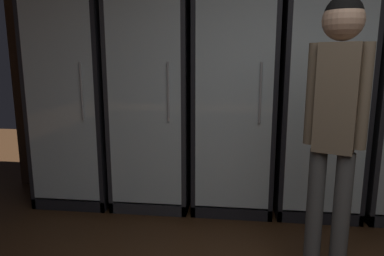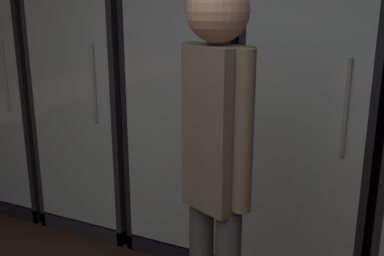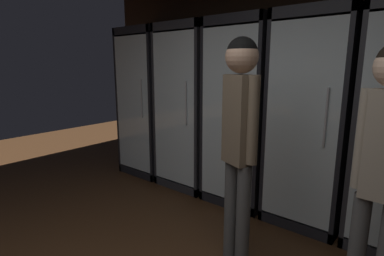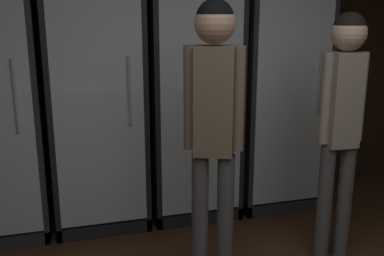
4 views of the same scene
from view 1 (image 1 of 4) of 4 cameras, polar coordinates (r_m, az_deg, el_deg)
name	(u,v)px [view 1 (image 1 of 4)]	position (r m, az deg, el deg)	size (l,w,h in m)	color
wall_back	(295,60)	(3.58, 16.78, 10.76)	(6.00, 0.06, 2.80)	black
cooler_far_left	(78,100)	(3.58, -18.46, 4.46)	(0.72, 0.64, 2.06)	black
cooler_left	(154,102)	(3.33, -6.42, 4.28)	(0.72, 0.64, 2.06)	#2B2B30
cooler_center	(234,103)	(3.24, 6.92, 4.16)	(0.72, 0.64, 2.06)	black
cooler_right	(318,104)	(3.33, 20.21, 3.77)	(0.72, 0.64, 2.06)	black
shopper_far	(336,108)	(2.20, 22.84, 3.14)	(0.33, 0.23, 1.75)	#4C4C4C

